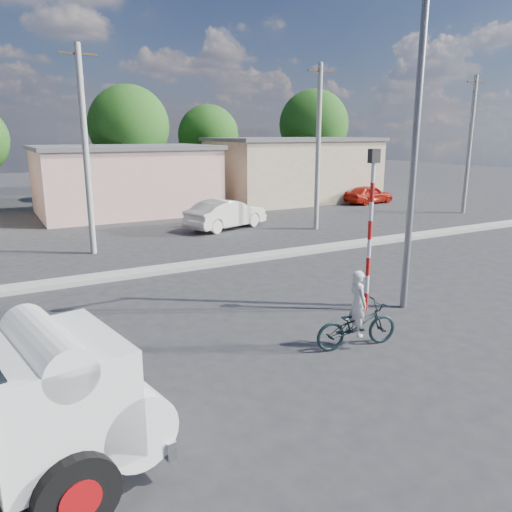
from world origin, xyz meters
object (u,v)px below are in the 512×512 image
traffic_pole (371,217)px  car_cream (226,214)px  cyclist (357,315)px  bicycle (357,325)px  streetlight (412,124)px  car_red (369,194)px

traffic_pole → car_cream: bearing=81.7°
cyclist → bicycle: bearing=98.8°
cyclist → traffic_pole: size_ratio=0.35×
car_cream → streetlight: bearing=156.4°
cyclist → car_red: cyclist is taller
car_cream → traffic_pole: 13.12m
car_cream → car_red: bearing=-93.3°
bicycle → car_red: (16.38, 18.28, 0.11)m
streetlight → car_cream: bearing=85.9°
bicycle → traffic_pole: traffic_pole is taller
car_cream → traffic_pole: (-1.88, -12.85, 1.85)m
cyclist → car_cream: bearing=-5.4°
car_red → streetlight: bearing=135.4°
car_cream → cyclist: bearing=146.3°
car_red → car_cream: bearing=100.6°
cyclist → car_cream: size_ratio=0.33×
car_cream → traffic_pole: traffic_pole is taller
bicycle → streetlight: bearing=-53.4°
bicycle → cyclist: (0.00, 0.00, 0.23)m
bicycle → car_red: car_red is taller
cyclist → streetlight: size_ratio=0.17×
cyclist → car_cream: 15.07m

